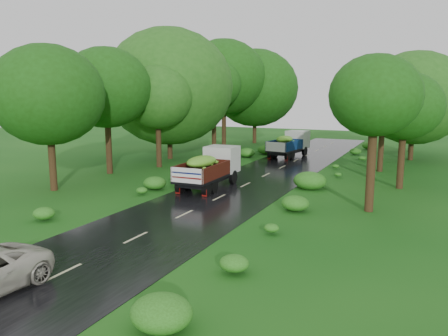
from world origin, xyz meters
The scene contains 9 objects.
ground centered at (0.00, 0.00, 0.00)m, with size 120.00×120.00×0.00m, color #0F480F.
road centered at (0.00, 5.00, 0.01)m, with size 6.50×80.00×0.02m, color black.
road_lines centered at (0.00, 6.00, 0.02)m, with size 0.12×69.60×0.00m.
truck_near centered at (-1.78, 10.42, 1.41)m, with size 2.23×5.96×2.49m.
truck_far centered at (-1.23, 26.12, 1.36)m, with size 2.79×5.96×2.41m.
utility_pole centered at (6.53, 23.00, 4.35)m, with size 1.48×0.24×8.45m.
trees_left centered at (-10.15, 22.93, 6.66)m, with size 7.01×34.70×9.81m.
trees_right centered at (8.84, 24.04, 5.52)m, with size 5.75×29.89×7.59m.
shrubs centered at (0.00, 14.00, 0.35)m, with size 11.90×44.00×0.70m.
Camera 1 is at (10.88, -14.31, 5.96)m, focal length 35.00 mm.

